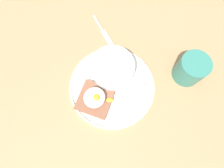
{
  "coord_description": "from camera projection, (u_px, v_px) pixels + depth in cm",
  "views": [
    {
      "loc": [
        11.01,
        12.36,
        55.0
      ],
      "look_at": [
        0.0,
        0.0,
        5.0
      ],
      "focal_mm": 28.0,
      "sensor_mm": 36.0,
      "label": 1
    }
  ],
  "objects": [
    {
      "name": "banana_slice_inner",
      "position": [
        144.0,
        91.0,
        0.53
      ],
      "size": [
        4.17,
        4.11,
        1.51
      ],
      "color": "beige",
      "rests_on": "plate"
    },
    {
      "name": "ground_plane",
      "position": [
        112.0,
        88.0,
        0.56
      ],
      "size": [
        120.0,
        120.0,
        2.0
      ],
      "primitive_type": "cube",
      "color": "#9E7D53",
      "rests_on": "ground"
    },
    {
      "name": "banana_slice_back",
      "position": [
        123.0,
        96.0,
        0.53
      ],
      "size": [
        3.91,
        3.97,
        1.88
      ],
      "color": "#FCE5C3",
      "rests_on": "plate"
    },
    {
      "name": "knife",
      "position": [
        103.0,
        31.0,
        0.62
      ],
      "size": [
        4.56,
        13.96,
        0.8
      ],
      "color": "silver",
      "rests_on": "ground_plane"
    },
    {
      "name": "banana_slice_left",
      "position": [
        135.0,
        88.0,
        0.54
      ],
      "size": [
        2.96,
        3.02,
        1.29
      ],
      "color": "beige",
      "rests_on": "plate"
    },
    {
      "name": "plate",
      "position": [
        112.0,
        86.0,
        0.55
      ],
      "size": [
        26.7,
        26.7,
        1.6
      ],
      "color": "silver",
      "rests_on": "ground_plane"
    },
    {
      "name": "coffee_mug",
      "position": [
        191.0,
        69.0,
        0.53
      ],
      "size": [
        8.76,
        8.76,
        8.63
      ],
      "color": "#337A6A",
      "rests_on": "ground_plane"
    },
    {
      "name": "oatmeal_bowl",
      "position": [
        112.0,
        69.0,
        0.53
      ],
      "size": [
        13.23,
        13.23,
        6.23
      ],
      "color": "white",
      "rests_on": "plate"
    },
    {
      "name": "banana_slice_front",
      "position": [
        133.0,
        101.0,
        0.52
      ],
      "size": [
        3.08,
        3.21,
        1.62
      ],
      "color": "beige",
      "rests_on": "plate"
    },
    {
      "name": "banana_slice_right",
      "position": [
        140.0,
        81.0,
        0.54
      ],
      "size": [
        3.99,
        3.85,
        1.79
      ],
      "color": "beige",
      "rests_on": "plate"
    },
    {
      "name": "poached_egg",
      "position": [
        95.0,
        98.0,
        0.5
      ],
      "size": [
        7.33,
        7.24,
        3.71
      ],
      "color": "white",
      "rests_on": "toast_slice"
    },
    {
      "name": "toast_slice",
      "position": [
        96.0,
        100.0,
        0.52
      ],
      "size": [
        13.3,
        13.3,
        1.63
      ],
      "color": "brown",
      "rests_on": "plate"
    }
  ]
}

